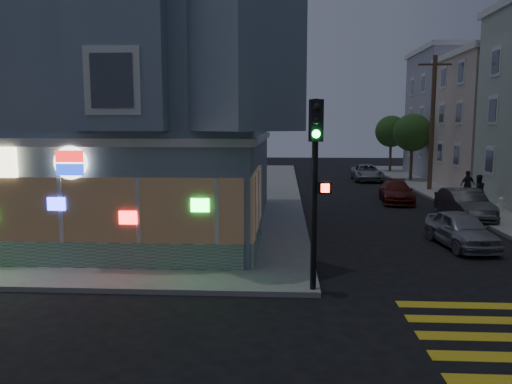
# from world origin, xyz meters

# --- Properties ---
(ground) EXTENTS (120.00, 120.00, 0.00)m
(ground) POSITION_xyz_m (0.00, 0.00, 0.00)
(ground) COLOR black
(ground) RESTS_ON ground
(sidewalk_nw) EXTENTS (33.00, 42.00, 0.15)m
(sidewalk_nw) POSITION_xyz_m (-13.50, 23.00, 0.07)
(sidewalk_nw) COLOR gray
(sidewalk_nw) RESTS_ON ground
(corner_building) EXTENTS (14.60, 14.60, 11.40)m
(corner_building) POSITION_xyz_m (-6.00, 10.98, 5.82)
(corner_building) COLOR gray
(corner_building) RESTS_ON sidewalk_nw
(row_house_d) EXTENTS (12.00, 8.60, 10.50)m
(row_house_d) POSITION_xyz_m (19.50, 34.00, 5.40)
(row_house_d) COLOR #9A95A4
(row_house_d) RESTS_ON sidewalk_ne
(utility_pole) EXTENTS (2.20, 0.30, 9.00)m
(utility_pole) POSITION_xyz_m (12.00, 24.00, 4.80)
(utility_pole) COLOR #4C3826
(utility_pole) RESTS_ON sidewalk_ne
(street_tree_near) EXTENTS (3.00, 3.00, 5.30)m
(street_tree_near) POSITION_xyz_m (12.20, 30.00, 3.94)
(street_tree_near) COLOR #4C3826
(street_tree_near) RESTS_ON sidewalk_ne
(street_tree_far) EXTENTS (3.00, 3.00, 5.30)m
(street_tree_far) POSITION_xyz_m (12.20, 38.00, 3.94)
(street_tree_far) COLOR #4C3826
(street_tree_far) RESTS_ON sidewalk_ne
(pedestrian_a) EXTENTS (0.88, 0.71, 1.74)m
(pedestrian_a) POSITION_xyz_m (12.46, 16.59, 1.02)
(pedestrian_a) COLOR #222227
(pedestrian_a) RESTS_ON sidewalk_ne
(pedestrian_b) EXTENTS (1.06, 0.72, 1.67)m
(pedestrian_b) POSITION_xyz_m (13.00, 19.64, 0.99)
(pedestrian_b) COLOR #25232B
(pedestrian_b) RESTS_ON sidewalk_ne
(parked_car_a) EXTENTS (1.96, 4.04, 1.33)m
(parked_car_a) POSITION_xyz_m (8.60, 7.92, 0.67)
(parked_car_a) COLOR #9FA0A6
(parked_car_a) RESTS_ON ground
(parked_car_b) EXTENTS (1.62, 4.48, 1.47)m
(parked_car_b) POSITION_xyz_m (10.70, 13.56, 0.73)
(parked_car_b) COLOR #343739
(parked_car_b) RESTS_ON ground
(parked_car_c) EXTENTS (2.16, 4.47, 1.26)m
(parked_car_c) POSITION_xyz_m (8.60, 18.76, 0.63)
(parked_car_c) COLOR #5D1C15
(parked_car_c) RESTS_ON ground
(parked_car_d) EXTENTS (2.32, 4.85, 1.34)m
(parked_car_d) POSITION_xyz_m (8.76, 30.45, 0.67)
(parked_car_d) COLOR #909699
(parked_car_d) RESTS_ON ground
(traffic_signal) EXTENTS (0.61, 0.56, 5.04)m
(traffic_signal) POSITION_xyz_m (2.82, 2.17, 3.56)
(traffic_signal) COLOR black
(traffic_signal) RESTS_ON sidewalk_nw
(fire_hydrant) EXTENTS (0.44, 0.26, 0.77)m
(fire_hydrant) POSITION_xyz_m (13.00, 14.95, 0.55)
(fire_hydrant) COLOR white
(fire_hydrant) RESTS_ON sidewalk_ne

